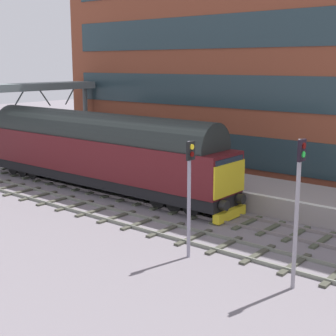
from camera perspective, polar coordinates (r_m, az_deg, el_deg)
ground_plane at (r=25.95m, az=3.01°, el=-4.96°), size 140.00×140.00×0.00m
track_main at (r=25.94m, az=3.01°, el=-4.85°), size 2.50×60.00×0.15m
track_adjacent_west at (r=23.52m, az=-1.73°, el=-6.60°), size 2.50×60.00×0.15m
station_platform at (r=28.70m, az=7.29°, el=-2.37°), size 4.00×44.00×1.01m
station_building at (r=32.88m, az=12.17°, el=14.62°), size 4.06×34.08×18.49m
diesel_locomotive at (r=30.12m, az=-8.09°, el=2.13°), size 2.74×19.02×4.68m
signal_post_near at (r=16.95m, az=14.51°, el=-3.41°), size 0.44×0.22×5.10m
signal_post_mid at (r=19.21m, az=2.45°, el=-2.11°), size 0.44×0.22×4.60m
waiting_passenger at (r=30.32m, az=1.25°, el=1.36°), size 0.46×0.47×1.64m
overhead_footbridge at (r=36.54m, az=-16.66°, el=8.25°), size 12.55×2.00×6.11m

